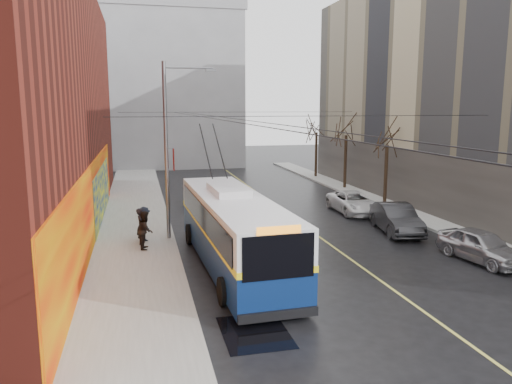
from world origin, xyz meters
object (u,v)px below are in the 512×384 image
at_px(tree_mid, 346,126).
at_px(tree_far, 317,124).
at_px(streetlight_pole, 169,146).
at_px(parked_car_c, 354,202).
at_px(trolleybus, 234,229).
at_px(pedestrian_b, 146,230).
at_px(parked_car_a, 481,246).
at_px(pedestrian_c, 144,224).
at_px(pedestrian_a, 141,226).
at_px(tree_near, 388,134).
at_px(parked_car_b, 396,219).
at_px(following_car, 198,193).

relative_size(tree_mid, tree_far, 1.02).
relative_size(streetlight_pole, parked_car_c, 1.83).
xyz_separation_m(trolleybus, parked_car_c, (9.62, 9.05, -0.96)).
bearing_deg(pedestrian_b, parked_car_a, -102.24).
height_order(parked_car_c, pedestrian_c, pedestrian_c).
bearing_deg(pedestrian_a, pedestrian_b, -161.45).
relative_size(trolleybus, parked_car_a, 2.95).
relative_size(tree_far, trolleybus, 0.52).
bearing_deg(trolleybus, tree_far, 60.41).
bearing_deg(parked_car_c, pedestrian_c, -160.59).
bearing_deg(pedestrian_c, tree_far, -56.38).
bearing_deg(tree_near, pedestrian_c, -159.19).
xyz_separation_m(streetlight_pole, parked_car_c, (11.94, 4.13, -4.16)).
height_order(streetlight_pole, parked_car_c, streetlight_pole).
bearing_deg(streetlight_pole, trolleybus, -64.81).
bearing_deg(pedestrian_a, tree_near, -61.47).
distance_m(parked_car_c, pedestrian_a, 14.38).
bearing_deg(tree_far, pedestrian_a, -128.60).
relative_size(streetlight_pole, parked_car_a, 2.11).
bearing_deg(parked_car_a, parked_car_b, 92.91).
bearing_deg(streetlight_pole, tree_far, 52.88).
height_order(tree_far, pedestrian_a, tree_far).
xyz_separation_m(following_car, pedestrian_b, (-3.76, -10.93, 0.25)).
relative_size(tree_far, parked_car_a, 1.54).
relative_size(trolleybus, parked_car_b, 2.64).
relative_size(pedestrian_b, pedestrian_c, 1.05).
relative_size(tree_far, parked_car_b, 1.37).
distance_m(streetlight_pole, parked_car_c, 13.30).
height_order(tree_far, parked_car_a, tree_far).
bearing_deg(pedestrian_c, tree_near, -86.42).
bearing_deg(streetlight_pole, parked_car_b, -5.78).
height_order(tree_far, trolleybus, tree_far).
distance_m(trolleybus, following_car, 14.09).
height_order(following_car, pedestrian_a, pedestrian_a).
bearing_deg(tree_mid, parked_car_a, -95.77).
bearing_deg(pedestrian_c, pedestrian_a, 147.63).
bearing_deg(tree_far, pedestrian_c, -129.15).
relative_size(tree_near, parked_car_a, 1.50).
height_order(trolleybus, parked_car_b, trolleybus).
relative_size(tree_far, pedestrian_c, 3.81).
distance_m(trolleybus, parked_car_b, 10.44).
height_order(trolleybus, parked_car_c, trolleybus).
bearing_deg(trolleybus, parked_car_a, -12.09).
relative_size(parked_car_c, pedestrian_b, 2.71).
bearing_deg(pedestrian_c, tree_mid, -68.42).
bearing_deg(following_car, parked_car_c, -20.75).
xyz_separation_m(parked_car_a, following_car, (-10.71, 15.92, 0.08)).
bearing_deg(trolleybus, tree_near, 38.06).
bearing_deg(streetlight_pole, pedestrian_a, -150.01).
height_order(streetlight_pole, pedestrian_a, streetlight_pole).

